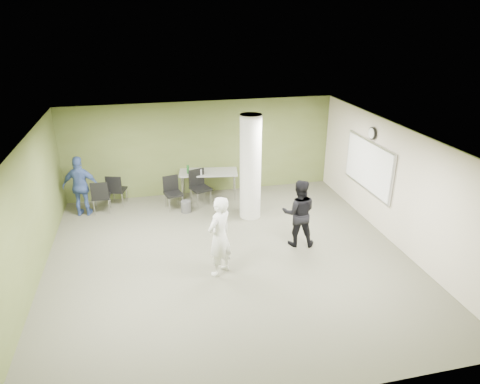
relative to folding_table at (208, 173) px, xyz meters
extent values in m
plane|color=#50503F|center=(-0.10, -3.55, -0.76)|extent=(8.00, 8.00, 0.00)
plane|color=white|center=(-0.10, -3.55, 2.04)|extent=(8.00, 8.00, 0.00)
cube|color=#535D2C|center=(-0.10, 0.45, 0.64)|extent=(8.00, 2.80, 0.02)
cube|color=#535D2C|center=(-4.10, -3.55, 0.64)|extent=(0.02, 8.00, 2.80)
cube|color=beige|center=(3.90, -3.55, 0.64)|extent=(0.02, 8.00, 2.80)
cylinder|color=silver|center=(0.90, -1.55, 0.64)|extent=(0.56, 0.56, 2.80)
cube|color=silver|center=(3.83, -2.35, 0.74)|extent=(0.04, 2.30, 1.30)
cube|color=white|center=(3.80, -2.35, 0.74)|extent=(0.02, 2.20, 1.20)
cylinder|color=black|center=(3.83, -2.35, 1.59)|extent=(0.05, 0.32, 0.32)
cylinder|color=white|center=(3.80, -2.35, 1.59)|extent=(0.02, 0.26, 0.26)
cube|color=gray|center=(0.01, 0.00, 0.03)|extent=(1.80, 1.01, 0.04)
cylinder|color=silver|center=(-0.79, -0.17, -0.38)|extent=(0.04, 0.04, 0.76)
cylinder|color=silver|center=(0.72, -0.41, -0.38)|extent=(0.04, 0.04, 0.76)
cylinder|color=silver|center=(-0.69, 0.42, -0.38)|extent=(0.04, 0.04, 0.76)
cylinder|color=silver|center=(0.82, 0.17, -0.38)|extent=(0.04, 0.04, 0.76)
cylinder|color=#1D5720|center=(-0.59, -0.02, 0.17)|extent=(0.07, 0.07, 0.25)
cylinder|color=#B2B2B7|center=(-0.24, -0.24, 0.14)|extent=(0.06, 0.06, 0.18)
cylinder|color=#4C4C4C|center=(-0.77, -0.90, -0.60)|extent=(0.28, 0.28, 0.32)
cube|color=black|center=(-3.03, -0.37, -0.30)|extent=(0.48, 0.48, 0.05)
cube|color=black|center=(-3.04, -0.59, -0.04)|extent=(0.45, 0.05, 0.46)
cylinder|color=silver|center=(-2.83, -0.18, -0.54)|extent=(0.02, 0.02, 0.44)
cylinder|color=silver|center=(-3.22, -0.17, -0.54)|extent=(0.02, 0.02, 0.44)
cylinder|color=silver|center=(-2.84, -0.57, -0.54)|extent=(0.02, 0.02, 0.44)
cylinder|color=silver|center=(-3.23, -0.56, -0.54)|extent=(0.02, 0.02, 0.44)
cube|color=black|center=(-2.62, 0.03, -0.30)|extent=(0.58, 0.58, 0.05)
cube|color=black|center=(-2.69, -0.17, -0.05)|extent=(0.44, 0.17, 0.46)
cylinder|color=silver|center=(-2.38, 0.16, -0.54)|extent=(0.02, 0.02, 0.44)
cylinder|color=silver|center=(-2.75, 0.27, -0.54)|extent=(0.02, 0.02, 0.44)
cylinder|color=silver|center=(-2.50, -0.21, -0.54)|extent=(0.02, 0.02, 0.44)
cylinder|color=silver|center=(-2.86, -0.09, -0.54)|extent=(0.02, 0.02, 0.44)
cube|color=black|center=(-1.08, -0.61, -0.31)|extent=(0.55, 0.55, 0.05)
cube|color=black|center=(-1.13, -0.40, -0.06)|extent=(0.44, 0.14, 0.45)
cylinder|color=silver|center=(-1.22, -0.84, -0.54)|extent=(0.02, 0.02, 0.43)
cylinder|color=silver|center=(-0.85, -0.75, -0.54)|extent=(0.02, 0.02, 0.43)
cylinder|color=silver|center=(-1.31, -0.47, -0.54)|extent=(0.02, 0.02, 0.43)
cylinder|color=silver|center=(-0.94, -0.38, -0.54)|extent=(0.02, 0.02, 0.43)
cube|color=black|center=(-0.30, -0.50, -0.26)|extent=(0.65, 0.65, 0.05)
cube|color=black|center=(-0.38, -0.29, 0.01)|extent=(0.47, 0.21, 0.49)
cylinder|color=silver|center=(-0.42, -0.77, -0.52)|extent=(0.02, 0.02, 0.47)
cylinder|color=silver|center=(-0.03, -0.63, -0.52)|extent=(0.02, 0.02, 0.47)
cylinder|color=silver|center=(-0.56, -0.38, -0.52)|extent=(0.02, 0.02, 0.47)
cylinder|color=silver|center=(-0.17, -0.24, -0.52)|extent=(0.02, 0.02, 0.47)
imported|color=white|center=(-0.40, -4.09, 0.12)|extent=(0.76, 0.73, 1.76)
imported|color=black|center=(1.62, -3.28, 0.06)|extent=(0.93, 0.80, 1.64)
imported|color=#384F8B|center=(-3.50, -0.45, 0.08)|extent=(1.04, 0.58, 1.67)
camera|label=1|loc=(-1.72, -11.74, 4.37)|focal=32.00mm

